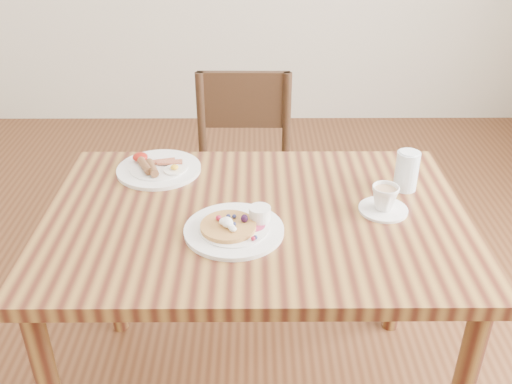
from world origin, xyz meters
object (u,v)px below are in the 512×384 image
at_px(chair_far, 244,172).
at_px(teacup_saucer, 384,200).
at_px(dining_table, 256,242).
at_px(water_glass, 407,171).
at_px(breakfast_plate, 157,168).
at_px(pancake_plate, 236,227).

relative_size(chair_far, teacup_saucer, 6.29).
height_order(dining_table, water_glass, water_glass).
bearing_deg(breakfast_plate, water_glass, -8.75).
bearing_deg(dining_table, pancake_plate, -121.10).
xyz_separation_m(chair_far, pancake_plate, (-0.01, -0.83, 0.27)).
height_order(teacup_saucer, water_glass, water_glass).
relative_size(dining_table, breakfast_plate, 4.44).
bearing_deg(breakfast_plate, dining_table, -39.30).
bearing_deg(chair_far, pancake_plate, 90.34).
bearing_deg(water_glass, teacup_saucer, -125.11).
distance_m(breakfast_plate, teacup_saucer, 0.72).
height_order(breakfast_plate, water_glass, water_glass).
distance_m(dining_table, water_glass, 0.50).
bearing_deg(chair_far, dining_table, 94.60).
xyz_separation_m(chair_far, teacup_saucer, (0.41, -0.72, 0.29)).
bearing_deg(teacup_saucer, breakfast_plate, 160.08).
distance_m(dining_table, breakfast_plate, 0.42).
xyz_separation_m(pancake_plate, breakfast_plate, (-0.26, 0.35, -0.00)).
distance_m(dining_table, chair_far, 0.75).
distance_m(dining_table, pancake_plate, 0.16).
height_order(chair_far, water_glass, chair_far).
xyz_separation_m(dining_table, pancake_plate, (-0.06, -0.09, 0.11)).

